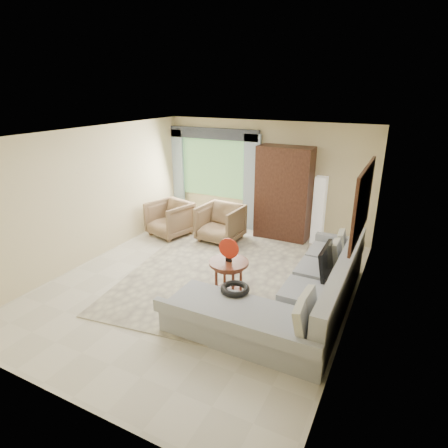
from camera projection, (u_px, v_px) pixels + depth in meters
The scene contains 17 objects.
ground at pixel (203, 283), 6.68m from camera, with size 6.00×6.00×0.00m, color silver.
area_rug at pixel (215, 274), 6.99m from camera, with size 3.00×4.00×0.02m, color beige.
sectional_sofa at pixel (298, 298), 5.68m from camera, with size 2.30×3.46×0.90m.
tv_screen at pixel (327, 261), 5.87m from camera, with size 0.06×0.74×0.48m, color black.
garden_hose at pixel (235, 289), 5.41m from camera, with size 0.43×0.43×0.09m, color black.
coffee_table at pixel (229, 278), 6.14m from camera, with size 0.65×0.65×0.65m.
red_disc at pixel (229, 248), 5.95m from camera, with size 0.34×0.34×0.03m, color red.
armchair_left at pixel (170, 219), 8.71m from camera, with size 0.86×0.89×0.81m, color brown.
armchair_right at pixel (220, 223), 8.40m from camera, with size 0.88×0.91×0.83m, color brown.
potted_plant at pixel (183, 209), 9.88m from camera, with size 0.47×0.40×0.52m, color #999999.
armoire at pixel (284, 194), 8.36m from camera, with size 1.20×0.55×2.10m, color black.
floor_lamp at pixel (319, 211), 8.18m from camera, with size 0.24×0.24×1.50m, color silver.
window at pixel (214, 168), 9.26m from camera, with size 1.80×0.04×1.40m, color #669E59.
curtain_left at pixel (177, 175), 9.71m from camera, with size 0.40×0.08×2.30m, color #9EB7CC.
curtain_right at pixel (252, 183), 8.82m from camera, with size 0.40×0.08×2.30m, color #9EB7CC.
valance at pixel (212, 133), 8.90m from camera, with size 2.40×0.12×0.26m, color #1E232D.
wall_mirror at pixel (362, 202), 5.33m from camera, with size 0.05×1.70×1.05m.
Camera 1 is at (3.00, -5.10, 3.29)m, focal length 30.00 mm.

